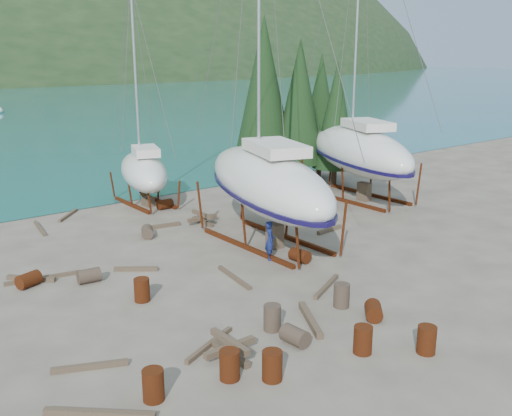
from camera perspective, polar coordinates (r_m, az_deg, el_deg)
ground at (r=23.70m, az=1.52°, el=-6.83°), size 600.00×600.00×0.00m
cypress_near_right at (r=39.38m, az=4.39°, el=10.60°), size 3.60×3.60×10.00m
cypress_mid_right at (r=39.08m, az=8.02°, el=9.18°), size 3.06×3.06×8.50m
cypress_back_left at (r=39.85m, az=0.80°, el=11.95°), size 4.14×4.14×11.50m
cypress_far_right at (r=42.22m, az=6.48°, el=10.05°), size 3.24×3.24×9.00m
large_sailboat_near at (r=26.78m, az=1.10°, el=2.74°), size 7.20×12.81×19.37m
large_sailboat_far at (r=36.11m, az=10.25°, el=5.72°), size 7.91×12.49×19.09m
small_sailboat_shore at (r=34.97m, az=-11.18°, el=3.70°), size 5.05×8.41×12.82m
worker at (r=25.28m, az=1.41°, el=-3.26°), size 0.70×0.77×1.78m
drum_0 at (r=15.92m, az=-10.24°, el=-17.03°), size 0.58×0.58×0.88m
drum_1 at (r=18.40m, az=3.92°, el=-12.65°), size 0.64×0.92×0.58m
drum_2 at (r=24.28m, az=-21.78°, el=-6.68°), size 1.03×0.85×0.58m
drum_3 at (r=18.57m, az=16.69°, el=-12.51°), size 0.58×0.58×0.88m
drum_4 at (r=34.11m, az=-9.10°, el=0.37°), size 0.89×0.60×0.58m
drum_6 at (r=25.24m, az=4.40°, el=-4.77°), size 0.68×0.94×0.58m
drum_7 at (r=18.12m, az=10.64°, el=-12.82°), size 0.58×0.58×0.88m
drum_10 at (r=16.52m, az=1.63°, el=-15.48°), size 0.58×0.58×0.88m
drum_11 at (r=28.99m, az=-10.81°, el=-2.35°), size 0.91×1.04×0.58m
drum_12 at (r=20.40m, az=11.68°, el=-10.04°), size 1.03×1.03×0.58m
drum_13 at (r=16.57m, az=-2.65°, el=-15.40°), size 0.58×0.58×0.88m
drum_14 at (r=21.68m, az=-11.34°, el=-8.03°), size 0.58×0.58×0.88m
drum_15 at (r=23.92m, az=-16.35°, el=-6.51°), size 0.95×0.68×0.58m
drum_16 at (r=19.18m, az=1.63°, el=-10.90°), size 0.58×0.58×0.88m
drum_17 at (r=21.04m, az=8.55°, el=-8.64°), size 0.58×0.58×0.88m
timber_0 at (r=31.89m, az=-20.81°, el=-1.90°), size 0.55×2.78×0.14m
timber_1 at (r=29.71m, az=7.36°, el=-2.16°), size 1.82×0.37×0.19m
timber_2 at (r=24.94m, az=-21.56°, el=-6.56°), size 1.55×1.61×0.19m
timber_3 at (r=18.39m, az=-4.69°, el=-13.45°), size 2.34×1.10×0.15m
timber_4 at (r=24.74m, az=-11.91°, el=-5.98°), size 1.57×1.25×0.17m
timber_5 at (r=22.64m, az=7.06°, el=-7.80°), size 2.29×1.19×0.16m
timber_6 at (r=30.52m, az=-9.40°, el=-1.78°), size 2.03×0.53×0.19m
timber_9 at (r=33.86m, az=-18.28°, el=-0.70°), size 1.78×1.89×0.15m
timber_11 at (r=23.39m, az=-2.21°, el=-6.93°), size 0.55×2.65×0.15m
timber_12 at (r=17.85m, az=-16.27°, el=-14.97°), size 2.05×1.05×0.17m
timber_14 at (r=15.77m, az=-15.39°, el=-19.23°), size 2.23×2.09×0.18m
timber_15 at (r=24.88m, az=-20.52°, el=-6.56°), size 2.94×0.72×0.15m
timber_16 at (r=19.88m, az=5.45°, el=-11.03°), size 1.40×2.28×0.23m
timber_pile_fore at (r=17.71m, az=-2.63°, el=-13.78°), size 1.80×1.80×0.60m
timber_pile_aft at (r=30.92m, az=-5.39°, el=-1.02°), size 1.80×1.80×0.60m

